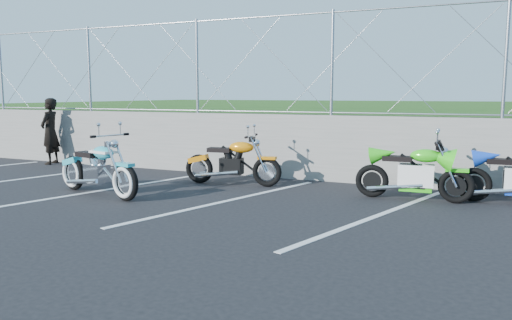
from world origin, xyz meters
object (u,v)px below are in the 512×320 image
at_px(naked_orange, 234,164).
at_px(person_standing, 50,131).
at_px(cruiser_turquoise, 98,171).
at_px(sportbike_green, 415,175).

height_order(naked_orange, person_standing, person_standing).
bearing_deg(cruiser_turquoise, sportbike_green, 34.44).
distance_m(sportbike_green, person_standing, 8.69).
height_order(cruiser_turquoise, sportbike_green, cruiser_turquoise).
bearing_deg(sportbike_green, naked_orange, 177.12).
xyz_separation_m(cruiser_turquoise, person_standing, (-3.71, 2.53, 0.38)).
distance_m(cruiser_turquoise, naked_orange, 2.45).
bearing_deg(sportbike_green, person_standing, 172.71).
relative_size(cruiser_turquoise, sportbike_green, 1.12).
xyz_separation_m(cruiser_turquoise, naked_orange, (1.66, 1.80, -0.02)).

